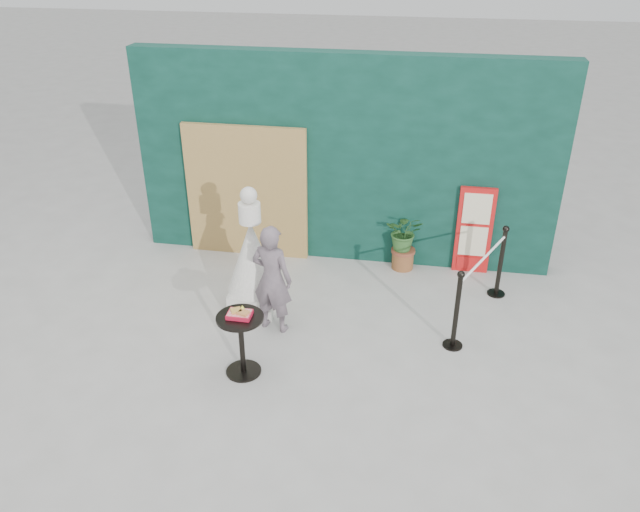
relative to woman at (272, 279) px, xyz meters
The scene contains 10 objects.
ground 1.40m from the woman, 62.19° to the right, with size 60.00×60.00×0.00m, color #ADAAA5.
back_wall 2.30m from the woman, 74.87° to the left, with size 6.00×0.30×3.00m, color #0A2D24.
bamboo_fence 2.07m from the woman, 114.08° to the left, with size 1.80×0.08×2.00m, color tan.
woman is the anchor object (origin of this frame).
menu_board 3.10m from the woman, 37.45° to the left, with size 0.50×0.07×1.30m.
statue 0.51m from the woman, 132.80° to the left, with size 0.67×0.67×1.72m.
cafe_table 0.95m from the woman, 98.16° to the right, with size 0.52×0.52×0.75m.
food_basket 0.92m from the woman, 98.05° to the right, with size 0.26×0.19×0.11m.
planter 2.36m from the woman, 50.40° to the left, with size 0.52×0.45×0.88m.
stanchion_barrier 2.59m from the woman, 14.41° to the left, with size 0.84×1.54×1.03m.
Camera 1 is at (1.13, -5.20, 4.52)m, focal length 35.00 mm.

